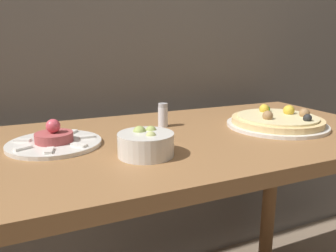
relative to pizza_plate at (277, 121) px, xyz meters
The scene contains 5 objects.
dining_table 0.39m from the pizza_plate, behind, with size 1.36×0.63×0.74m.
pizza_plate is the anchor object (origin of this frame).
tartare_plate 0.65m from the pizza_plate, behind, with size 0.23×0.23×0.07m.
small_bowl 0.47m from the pizza_plate, 169.09° to the right, with size 0.13×0.13×0.06m.
salt_shaker 0.35m from the pizza_plate, 156.19° to the left, with size 0.03×0.03×0.07m.
Camera 1 is at (-0.34, -0.47, 0.99)m, focal length 35.00 mm.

